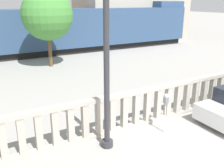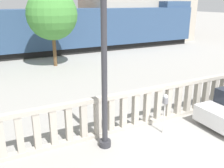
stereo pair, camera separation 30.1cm
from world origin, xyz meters
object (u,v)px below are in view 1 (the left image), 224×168
object	(u,v)px
lamppost	(106,50)
train_far	(72,23)
train_near	(79,29)
tree_right	(47,15)
parking_meter	(166,101)

from	to	relation	value
lamppost	train_far	distance (m)	25.54
train_near	train_far	size ratio (longest dim) A/B	0.82
train_near	tree_right	size ratio (longest dim) A/B	4.37
lamppost	train_near	bearing A→B (deg)	71.01
tree_right	lamppost	bearing A→B (deg)	-96.86
parking_meter	tree_right	size ratio (longest dim) A/B	0.28
parking_meter	train_far	world-z (taller)	train_far
lamppost	tree_right	size ratio (longest dim) A/B	1.02
lamppost	tree_right	world-z (taller)	lamppost
train_near	train_far	xyz separation A→B (m)	(2.66, 9.04, -0.26)
train_near	tree_right	distance (m)	5.99
lamppost	parking_meter	world-z (taller)	lamppost
train_near	tree_right	world-z (taller)	tree_right
train_far	lamppost	bearing A→B (deg)	-108.03
train_far	tree_right	size ratio (longest dim) A/B	5.31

